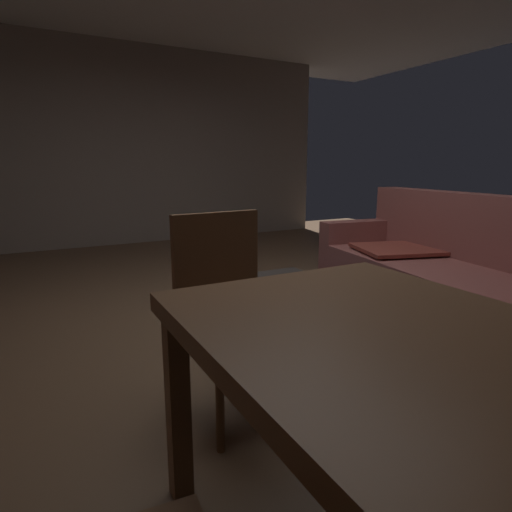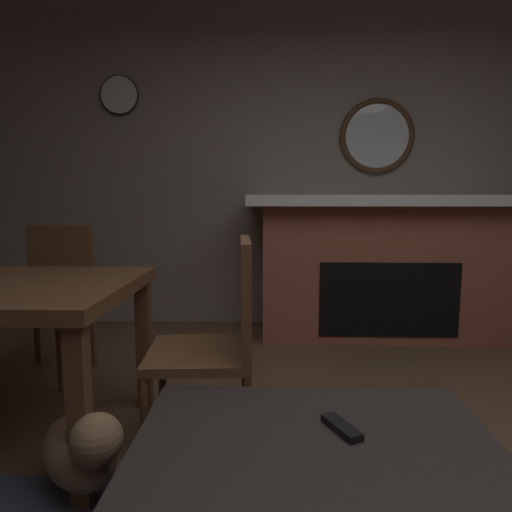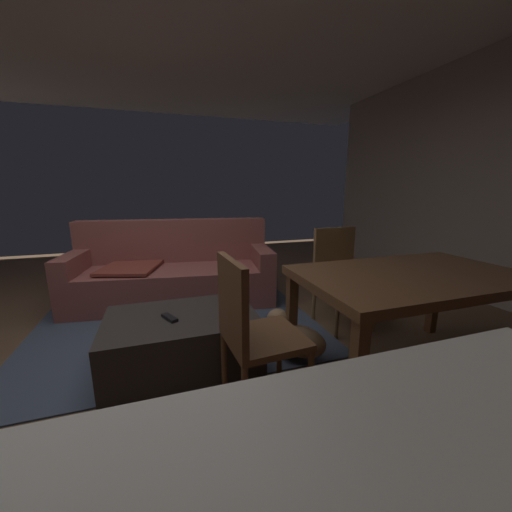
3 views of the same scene
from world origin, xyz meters
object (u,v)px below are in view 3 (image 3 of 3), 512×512
object	(u,v)px
couch	(174,273)
small_dog	(295,337)
ottoman_coffee_table	(183,339)
dining_chair_west	(250,326)
tv_remote	(170,318)
dining_table	(411,284)
dining_chair_north	(339,271)
potted_plant	(330,272)

from	to	relation	value
couch	small_dog	distance (m)	1.81
couch	ottoman_coffee_table	world-z (taller)	couch
couch	dining_chair_west	world-z (taller)	couch
ottoman_coffee_table	small_dog	xyz separation A→B (m)	(0.82, -0.23, 0.00)
tv_remote	small_dog	world-z (taller)	tv_remote
couch	dining_table	world-z (taller)	couch
couch	tv_remote	xyz separation A→B (m)	(-0.10, -1.43, 0.07)
dining_table	tv_remote	bearing A→B (deg)	161.08
couch	small_dog	world-z (taller)	couch
tv_remote	dining_chair_west	bearing A→B (deg)	-77.85
small_dog	couch	bearing A→B (deg)	116.59
ottoman_coffee_table	dining_table	world-z (taller)	dining_table
dining_chair_west	dining_chair_north	xyz separation A→B (m)	(1.16, 0.86, 0.00)
ottoman_coffee_table	small_dog	size ratio (longest dim) A/B	2.36
tv_remote	dining_table	size ratio (longest dim) A/B	0.10
dining_chair_north	potted_plant	world-z (taller)	dining_chair_north
potted_plant	small_dog	distance (m)	1.63
tv_remote	dining_table	bearing A→B (deg)	-45.00
tv_remote	potted_plant	bearing A→B (deg)	2.01
tv_remote	dining_chair_north	bearing A→B (deg)	-15.18
dining_chair_west	small_dog	size ratio (longest dim) A/B	2.02
dining_chair_west	dining_chair_north	world-z (taller)	same
dining_table	couch	bearing A→B (deg)	127.20
couch	potted_plant	xyz separation A→B (m)	(1.87, -0.38, -0.05)
potted_plant	dining_chair_north	bearing A→B (deg)	-116.73
potted_plant	ottoman_coffee_table	bearing A→B (deg)	-151.82
couch	tv_remote	size ratio (longest dim) A/B	14.54
dining_chair_west	couch	bearing A→B (deg)	99.68
dining_chair_west	small_dog	distance (m)	0.68
tv_remote	small_dog	distance (m)	0.95
tv_remote	couch	bearing A→B (deg)	59.98
potted_plant	dining_chair_west	bearing A→B (deg)	-133.69
couch	dining_table	size ratio (longest dim) A/B	1.52
tv_remote	ottoman_coffee_table	bearing A→B (deg)	-0.05
dining_chair_north	potted_plant	xyz separation A→B (m)	(0.37, 0.74, -0.25)
ottoman_coffee_table	dining_chair_north	bearing A→B (deg)	9.98
dining_table	dining_chair_west	size ratio (longest dim) A/B	1.65
dining_chair_west	dining_chair_north	distance (m)	1.44
dining_chair_west	ottoman_coffee_table	bearing A→B (deg)	120.53
tv_remote	potted_plant	xyz separation A→B (m)	(1.97, 1.05, -0.12)
ottoman_coffee_table	dining_table	bearing A→B (deg)	-21.29
couch	potted_plant	world-z (taller)	couch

